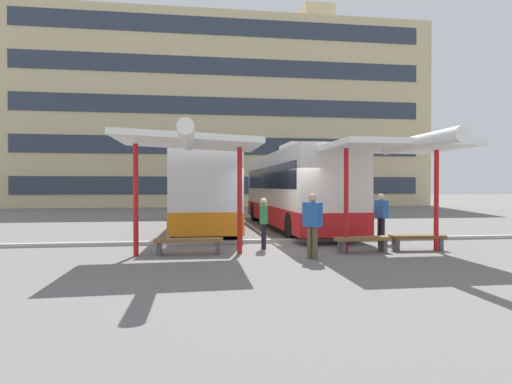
# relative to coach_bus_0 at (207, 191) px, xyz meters

# --- Properties ---
(ground_plane) EXTENTS (160.00, 160.00, 0.00)m
(ground_plane) POSITION_rel_coach_bus_0_xyz_m (2.11, -6.67, -1.67)
(ground_plane) COLOR slate
(terminal_building) EXTENTS (40.48, 10.70, 20.95)m
(terminal_building) POSITION_rel_coach_bus_0_xyz_m (2.15, 24.39, 7.44)
(terminal_building) COLOR #D1BC8C
(terminal_building) RESTS_ON ground
(coach_bus_0) EXTENTS (2.93, 12.44, 3.61)m
(coach_bus_0) POSITION_rel_coach_bus_0_xyz_m (0.00, 0.00, 0.00)
(coach_bus_0) COLOR silver
(coach_bus_0) RESTS_ON ground
(coach_bus_1) EXTENTS (2.68, 11.93, 3.69)m
(coach_bus_1) POSITION_rel_coach_bus_0_xyz_m (3.84, -1.16, 0.04)
(coach_bus_1) COLOR silver
(coach_bus_1) RESTS_ON ground
(lane_stripe_0) EXTENTS (0.16, 14.00, 0.01)m
(lane_stripe_0) POSITION_rel_coach_bus_0_xyz_m (-1.53, 0.20, -1.67)
(lane_stripe_0) COLOR white
(lane_stripe_0) RESTS_ON ground
(lane_stripe_1) EXTENTS (0.16, 14.00, 0.01)m
(lane_stripe_1) POSITION_rel_coach_bus_0_xyz_m (2.11, 0.20, -1.67)
(lane_stripe_1) COLOR white
(lane_stripe_1) RESTS_ON ground
(lane_stripe_2) EXTENTS (0.16, 14.00, 0.01)m
(lane_stripe_2) POSITION_rel_coach_bus_0_xyz_m (5.76, 0.20, -1.67)
(lane_stripe_2) COLOR white
(lane_stripe_2) RESTS_ON ground
(waiting_shelter_0) EXTENTS (3.86, 4.80, 3.33)m
(waiting_shelter_0) POSITION_rel_coach_bus_0_xyz_m (-0.73, -8.44, 1.41)
(waiting_shelter_0) COLOR red
(waiting_shelter_0) RESTS_ON ground
(bench_0) EXTENTS (1.93, 0.45, 0.45)m
(bench_0) POSITION_rel_coach_bus_0_xyz_m (-0.73, -8.07, -1.33)
(bench_0) COLOR brown
(bench_0) RESTS_ON ground
(waiting_shelter_1) EXTENTS (3.79, 4.95, 3.23)m
(waiting_shelter_1) POSITION_rel_coach_bus_0_xyz_m (5.15, -8.68, 1.33)
(waiting_shelter_1) COLOR red
(waiting_shelter_1) RESTS_ON ground
(bench_1) EXTENTS (1.63, 0.57, 0.45)m
(bench_1) POSITION_rel_coach_bus_0_xyz_m (4.25, -8.40, -1.34)
(bench_1) COLOR brown
(bench_1) RESTS_ON ground
(bench_2) EXTENTS (1.66, 0.53, 0.45)m
(bench_2) POSITION_rel_coach_bus_0_xyz_m (6.05, -8.22, -1.34)
(bench_2) COLOR brown
(bench_2) RESTS_ON ground
(platform_kerb) EXTENTS (44.00, 0.24, 0.12)m
(platform_kerb) POSITION_rel_coach_bus_0_xyz_m (2.11, -5.94, -1.61)
(platform_kerb) COLOR #ADADA8
(platform_kerb) RESTS_ON ground
(waiting_passenger_0) EXTENTS (0.49, 0.52, 1.72)m
(waiting_passenger_0) POSITION_rel_coach_bus_0_xyz_m (2.52, -9.26, -0.67)
(waiting_passenger_0) COLOR brown
(waiting_passenger_0) RESTS_ON ground
(waiting_passenger_1) EXTENTS (0.26, 0.47, 1.55)m
(waiting_passenger_1) POSITION_rel_coach_bus_0_xyz_m (1.53, -7.29, -0.79)
(waiting_passenger_1) COLOR black
(waiting_passenger_1) RESTS_ON ground
(waiting_passenger_2) EXTENTS (0.34, 0.52, 1.66)m
(waiting_passenger_2) POSITION_rel_coach_bus_0_xyz_m (5.80, -6.23, -0.71)
(waiting_passenger_2) COLOR black
(waiting_passenger_2) RESTS_ON ground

